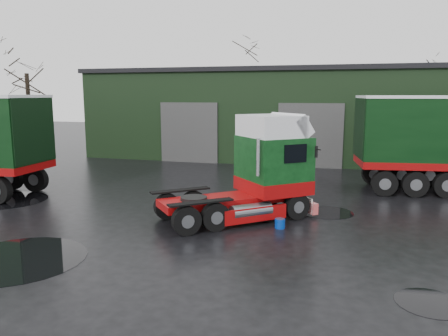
# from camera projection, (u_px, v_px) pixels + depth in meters

# --- Properties ---
(ground) EXTENTS (100.00, 100.00, 0.00)m
(ground) POSITION_uv_depth(u_px,v_px,m) (212.00, 231.00, 14.71)
(ground) COLOR black
(warehouse) EXTENTS (32.40, 12.40, 6.30)m
(warehouse) POSITION_uv_depth(u_px,v_px,m) (318.00, 113.00, 32.61)
(warehouse) COLOR black
(warehouse) RESTS_ON ground
(hero_tractor) EXTENTS (6.36, 6.02, 3.83)m
(hero_tractor) POSITION_uv_depth(u_px,v_px,m) (232.00, 168.00, 15.73)
(hero_tractor) COLOR #0C3813
(hero_tractor) RESTS_ON ground
(wash_bucket) EXTENTS (0.43, 0.43, 0.33)m
(wash_bucket) POSITION_uv_depth(u_px,v_px,m) (280.00, 223.00, 14.96)
(wash_bucket) COLOR #072D98
(wash_bucket) RESTS_ON ground
(tree_left) EXTENTS (4.40, 4.40, 8.50)m
(tree_left) POSITION_uv_depth(u_px,v_px,m) (28.00, 99.00, 29.97)
(tree_left) COLOR black
(tree_left) RESTS_ON ground
(tree_back_a) EXTENTS (4.40, 4.40, 9.50)m
(tree_back_a) POSITION_uv_depth(u_px,v_px,m) (244.00, 92.00, 43.99)
(tree_back_a) COLOR black
(tree_back_a) RESTS_ON ground
(tree_back_b) EXTENTS (4.40, 4.40, 7.50)m
(tree_back_b) POSITION_uv_depth(u_px,v_px,m) (415.00, 103.00, 39.84)
(tree_back_b) COLOR black
(tree_back_b) RESTS_ON ground
(puddle_0) EXTENTS (3.77, 3.77, 0.01)m
(puddle_0) POSITION_uv_depth(u_px,v_px,m) (17.00, 259.00, 12.16)
(puddle_0) COLOR black
(puddle_0) RESTS_ON ground
(puddle_1) EXTENTS (2.01, 2.01, 0.01)m
(puddle_1) POSITION_uv_depth(u_px,v_px,m) (327.00, 212.00, 16.96)
(puddle_1) COLOR black
(puddle_1) RESTS_ON ground
(puddle_2) EXTENTS (3.40, 3.40, 0.01)m
(puddle_2) POSITION_uv_depth(u_px,v_px,m) (6.00, 200.00, 18.93)
(puddle_2) COLOR black
(puddle_2) RESTS_ON ground
(puddle_3) EXTENTS (1.52, 1.52, 0.01)m
(puddle_3) POSITION_uv_depth(u_px,v_px,m) (430.00, 303.00, 9.61)
(puddle_3) COLOR black
(puddle_3) RESTS_ON ground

